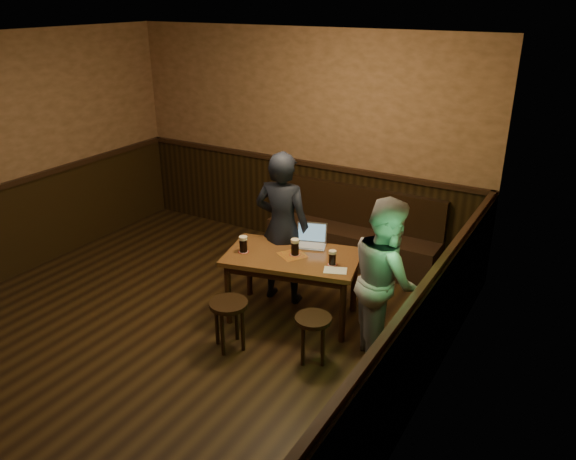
{
  "coord_description": "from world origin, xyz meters",
  "views": [
    {
      "loc": [
        3.45,
        -3.24,
        3.18
      ],
      "look_at": [
        0.9,
        1.12,
        1.03
      ],
      "focal_mm": 35.0,
      "sensor_mm": 36.0,
      "label": 1
    }
  ],
  "objects_px": {
    "pint_left": "(243,244)",
    "person_grey": "(386,280)",
    "pint_mid": "(295,247)",
    "stool_left": "(229,311)",
    "pint_right": "(332,258)",
    "person_suit": "(282,228)",
    "bench": "(353,239)",
    "stool_right": "(313,326)",
    "pub_table": "(292,263)",
    "laptop": "(311,240)"
  },
  "relations": [
    {
      "from": "bench",
      "to": "pint_left",
      "type": "xyz_separation_m",
      "value": [
        -0.47,
        -1.72,
        0.49
      ]
    },
    {
      "from": "bench",
      "to": "pint_left",
      "type": "height_order",
      "value": "bench"
    },
    {
      "from": "pub_table",
      "to": "pint_mid",
      "type": "height_order",
      "value": "pint_mid"
    },
    {
      "from": "pint_right",
      "to": "person_suit",
      "type": "distance_m",
      "value": 0.79
    },
    {
      "from": "pub_table",
      "to": "stool_right",
      "type": "distance_m",
      "value": 0.83
    },
    {
      "from": "bench",
      "to": "laptop",
      "type": "xyz_separation_m",
      "value": [
        0.04,
        -1.22,
        0.46
      ]
    },
    {
      "from": "pub_table",
      "to": "person_grey",
      "type": "distance_m",
      "value": 1.07
    },
    {
      "from": "pub_table",
      "to": "stool_left",
      "type": "distance_m",
      "value": 0.86
    },
    {
      "from": "pint_mid",
      "to": "person_grey",
      "type": "relative_size",
      "value": 0.11
    },
    {
      "from": "pint_mid",
      "to": "pint_right",
      "type": "distance_m",
      "value": 0.43
    },
    {
      "from": "pub_table",
      "to": "person_suit",
      "type": "bearing_deg",
      "value": 121.61
    },
    {
      "from": "stool_left",
      "to": "person_suit",
      "type": "relative_size",
      "value": 0.29
    },
    {
      "from": "stool_left",
      "to": "laptop",
      "type": "relative_size",
      "value": 1.3
    },
    {
      "from": "laptop",
      "to": "pub_table",
      "type": "bearing_deg",
      "value": -117.31
    },
    {
      "from": "stool_left",
      "to": "stool_right",
      "type": "height_order",
      "value": "stool_left"
    },
    {
      "from": "stool_left",
      "to": "person_suit",
      "type": "distance_m",
      "value": 1.17
    },
    {
      "from": "pint_mid",
      "to": "stool_left",
      "type": "bearing_deg",
      "value": -107.61
    },
    {
      "from": "pub_table",
      "to": "pint_left",
      "type": "height_order",
      "value": "pint_left"
    },
    {
      "from": "pint_left",
      "to": "person_grey",
      "type": "relative_size",
      "value": 0.11
    },
    {
      "from": "laptop",
      "to": "pint_right",
      "type": "bearing_deg",
      "value": -56.67
    },
    {
      "from": "pint_left",
      "to": "person_suit",
      "type": "bearing_deg",
      "value": 69.4
    },
    {
      "from": "stool_left",
      "to": "laptop",
      "type": "height_order",
      "value": "laptop"
    },
    {
      "from": "laptop",
      "to": "person_grey",
      "type": "relative_size",
      "value": 0.25
    },
    {
      "from": "bench",
      "to": "person_suit",
      "type": "distance_m",
      "value": 1.38
    },
    {
      "from": "pub_table",
      "to": "stool_right",
      "type": "bearing_deg",
      "value": -59.8
    },
    {
      "from": "stool_right",
      "to": "pint_right",
      "type": "xyz_separation_m",
      "value": [
        -0.1,
        0.57,
        0.43
      ]
    },
    {
      "from": "bench",
      "to": "person_suit",
      "type": "bearing_deg",
      "value": -103.27
    },
    {
      "from": "stool_right",
      "to": "pint_mid",
      "type": "height_order",
      "value": "pint_mid"
    },
    {
      "from": "stool_right",
      "to": "pint_left",
      "type": "bearing_deg",
      "value": 159.63
    },
    {
      "from": "laptop",
      "to": "stool_right",
      "type": "bearing_deg",
      "value": -79.72
    },
    {
      "from": "pint_mid",
      "to": "stool_right",
      "type": "bearing_deg",
      "value": -47.97
    },
    {
      "from": "bench",
      "to": "stool_left",
      "type": "height_order",
      "value": "bench"
    },
    {
      "from": "pub_table",
      "to": "person_grey",
      "type": "height_order",
      "value": "person_grey"
    },
    {
      "from": "pint_mid",
      "to": "pint_right",
      "type": "xyz_separation_m",
      "value": [
        0.43,
        -0.01,
        -0.01
      ]
    },
    {
      "from": "pint_mid",
      "to": "person_grey",
      "type": "bearing_deg",
      "value": -8.48
    },
    {
      "from": "stool_right",
      "to": "pint_left",
      "type": "distance_m",
      "value": 1.17
    },
    {
      "from": "pint_right",
      "to": "pub_table",
      "type": "bearing_deg",
      "value": -179.05
    },
    {
      "from": "pub_table",
      "to": "pint_left",
      "type": "bearing_deg",
      "value": -171.86
    },
    {
      "from": "person_grey",
      "to": "pint_left",
      "type": "bearing_deg",
      "value": 57.07
    },
    {
      "from": "pint_right",
      "to": "pint_left",
      "type": "bearing_deg",
      "value": -167.91
    },
    {
      "from": "pint_right",
      "to": "pint_mid",
      "type": "bearing_deg",
      "value": 178.7
    },
    {
      "from": "stool_right",
      "to": "person_grey",
      "type": "xyz_separation_m",
      "value": [
        0.51,
        0.43,
        0.42
      ]
    },
    {
      "from": "bench",
      "to": "stool_right",
      "type": "relative_size",
      "value": 4.81
    },
    {
      "from": "bench",
      "to": "pint_mid",
      "type": "relative_size",
      "value": 12.63
    },
    {
      "from": "bench",
      "to": "pint_mid",
      "type": "bearing_deg",
      "value": -89.3
    },
    {
      "from": "pint_right",
      "to": "person_suit",
      "type": "bearing_deg",
      "value": 159.02
    },
    {
      "from": "stool_right",
      "to": "pint_mid",
      "type": "xyz_separation_m",
      "value": [
        -0.53,
        0.58,
        0.44
      ]
    },
    {
      "from": "stool_left",
      "to": "pint_mid",
      "type": "relative_size",
      "value": 2.86
    },
    {
      "from": "bench",
      "to": "stool_right",
      "type": "distance_m",
      "value": 2.17
    },
    {
      "from": "stool_right",
      "to": "person_suit",
      "type": "distance_m",
      "value": 1.29
    }
  ]
}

